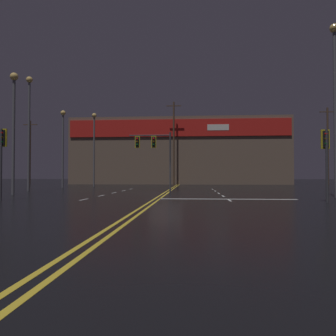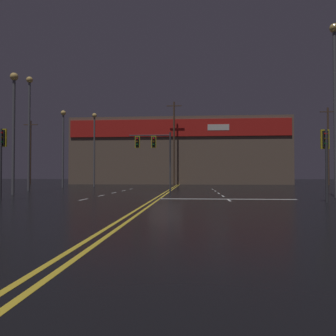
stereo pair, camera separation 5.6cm
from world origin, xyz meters
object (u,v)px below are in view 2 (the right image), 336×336
traffic_signal_corner_southeast (326,149)px  streetlight_far_right (63,138)px  streetlight_near_left (335,88)px  traffic_signal_corner_southwest (2,148)px  streetlight_far_left (29,119)px  streetlight_median_approach (14,116)px  streetlight_near_right (94,139)px  traffic_signal_median (153,147)px

traffic_signal_corner_southeast → streetlight_far_right: size_ratio=0.43×
streetlight_far_right → streetlight_near_left: bearing=-32.1°
traffic_signal_corner_southwest → streetlight_far_left: streetlight_far_left is taller
traffic_signal_corner_southeast → streetlight_median_approach: 20.25m
streetlight_far_right → streetlight_near_right: bearing=57.7°
streetlight_near_left → streetlight_far_left: size_ratio=1.06×
traffic_signal_median → traffic_signal_corner_southeast: (10.05, -9.98, -1.03)m
traffic_signal_median → streetlight_median_approach: bearing=-152.3°
traffic_signal_corner_southwest → streetlight_far_right: streetlight_far_right is taller
traffic_signal_corner_southeast → traffic_signal_corner_southwest: bearing=-179.9°
traffic_signal_median → streetlight_far_left: (-11.18, 0.83, 2.67)m
traffic_signal_corner_southwest → streetlight_far_left: size_ratio=0.39×
traffic_signal_corner_southeast → streetlight_far_left: streetlight_far_left is taller
traffic_signal_median → streetlight_near_right: size_ratio=0.55×
streetlight_near_left → streetlight_far_left: (-23.30, 7.09, -0.36)m
streetlight_far_right → traffic_signal_corner_southeast: bearing=-40.8°
streetlight_near_left → traffic_signal_corner_southwest: bearing=-168.9°
streetlight_near_left → streetlight_near_right: streetlight_near_left is taller
streetlight_near_left → streetlight_far_left: 24.36m
streetlight_median_approach → traffic_signal_corner_southwest: bearing=-66.2°
traffic_signal_median → traffic_signal_corner_southwest: size_ratio=1.27×
traffic_signal_corner_southeast → streetlight_near_right: bearing=130.3°
streetlight_near_right → traffic_signal_corner_southwest: bearing=-85.9°
traffic_signal_median → streetlight_near_left: bearing=-27.3°
traffic_signal_median → streetlight_near_left: (12.12, -6.26, 3.03)m
traffic_signal_corner_southwest → streetlight_median_approach: 6.21m
traffic_signal_corner_southwest → traffic_signal_corner_southeast: bearing=0.1°
traffic_signal_median → streetlight_far_right: (-11.08, 8.28, 1.82)m
traffic_signal_corner_southeast → streetlight_median_approach: bearing=165.4°
streetlight_far_right → streetlight_median_approach: bearing=-82.5°
traffic_signal_median → streetlight_far_left: 11.52m
streetlight_far_left → streetlight_near_left: bearing=-16.9°
streetlight_far_left → streetlight_near_right: bearing=77.5°
streetlight_near_right → streetlight_median_approach: size_ratio=1.04×
traffic_signal_corner_southeast → streetlight_far_left: bearing=153.0°
streetlight_median_approach → streetlight_far_left: streetlight_far_left is taller
streetlight_near_right → streetlight_far_right: 4.49m
streetlight_far_right → traffic_signal_median: bearing=-36.8°
streetlight_near_right → streetlight_far_left: bearing=-102.5°
traffic_signal_corner_southeast → streetlight_near_right: streetlight_near_right is taller
traffic_signal_median → traffic_signal_corner_southwest: bearing=-125.3°
streetlight_near_left → streetlight_near_right: bearing=138.6°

